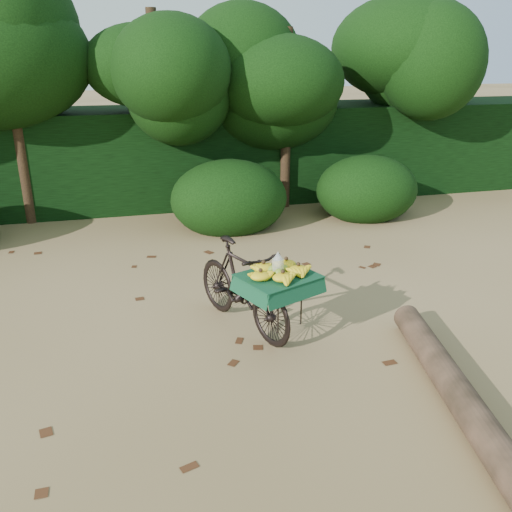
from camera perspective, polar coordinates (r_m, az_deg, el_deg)
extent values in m
plane|color=tan|center=(5.17, -9.46, -12.54)|extent=(80.00, 80.00, 0.00)
imported|color=black|center=(5.74, -1.45, -3.20)|extent=(1.02, 1.66, 0.96)
cube|color=black|center=(5.18, 2.36, -2.25)|extent=(0.48, 0.52, 0.02)
cube|color=#155032|center=(5.18, 2.36, -2.09)|extent=(0.86, 0.80, 0.01)
ellipsoid|color=olive|center=(5.20, 2.95, -1.41)|extent=(0.09, 0.07, 0.10)
ellipsoid|color=olive|center=(5.17, 1.73, -1.49)|extent=(0.09, 0.07, 0.10)
ellipsoid|color=olive|center=(5.10, 2.42, -1.83)|extent=(0.09, 0.07, 0.10)
cylinder|color=#EAE5C6|center=(5.15, 2.31, -1.08)|extent=(0.11, 0.11, 0.14)
cylinder|color=brown|center=(4.62, 22.80, -16.60)|extent=(1.02, 3.73, 0.27)
cube|color=black|center=(10.80, -13.05, 10.07)|extent=(26.00, 1.80, 1.80)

